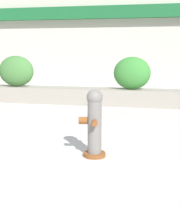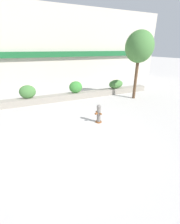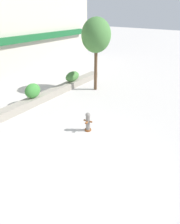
% 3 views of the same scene
% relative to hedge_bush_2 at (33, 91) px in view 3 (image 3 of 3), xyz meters
% --- Properties ---
extents(ground_plane, '(120.00, 120.00, 0.00)m').
position_rel_hedge_bush_2_xyz_m(ground_plane, '(-1.95, -6.00, -0.99)').
color(ground_plane, '#BCB7B2').
extents(planter_wall_low, '(18.00, 0.70, 0.50)m').
position_rel_hedge_bush_2_xyz_m(planter_wall_low, '(-1.95, 0.00, -0.74)').
color(planter_wall_low, gray).
rests_on(planter_wall_low, ground).
extents(hedge_bush_2, '(1.11, 0.70, 0.97)m').
position_rel_hedge_bush_2_xyz_m(hedge_bush_2, '(0.00, 0.00, 0.00)').
color(hedge_bush_2, '#387F33').
rests_on(hedge_bush_2, planter_wall_low).
extents(hedge_bush_3, '(1.41, 0.70, 0.79)m').
position_rel_hedge_bush_2_xyz_m(hedge_bush_3, '(3.91, 0.00, -0.09)').
color(hedge_bush_3, '#427538').
rests_on(hedge_bush_3, planter_wall_low).
extents(fire_hydrant, '(0.46, 0.48, 1.08)m').
position_rel_hedge_bush_2_xyz_m(fire_hydrant, '(-0.21, -4.74, -0.43)').
color(fire_hydrant, brown).
rests_on(fire_hydrant, ground).
extents(street_tree, '(2.22, 2.00, 5.22)m').
position_rel_hedge_bush_2_xyz_m(street_tree, '(4.58, -1.83, 3.02)').
color(street_tree, brown).
rests_on(street_tree, ground).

